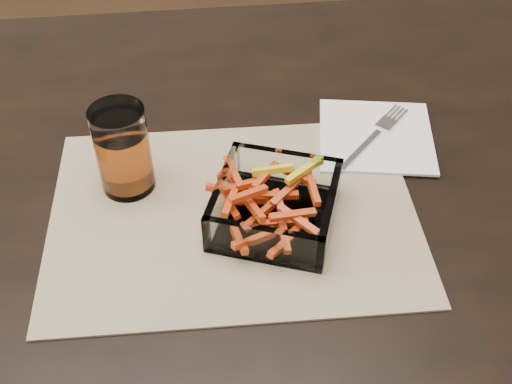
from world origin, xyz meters
TOP-DOWN VIEW (x-y plane):
  - dining_table at (0.00, 0.00)m, footprint 1.60×0.90m
  - placemat at (0.15, -0.07)m, footprint 0.46×0.34m
  - glass_bowl at (0.20, -0.09)m, footprint 0.18×0.18m
  - tumbler at (0.02, -0.01)m, footprint 0.07×0.07m
  - napkin at (0.36, 0.05)m, footprint 0.18×0.18m
  - fork at (0.36, 0.05)m, footprint 0.13×0.13m

SIDE VIEW (x-z plane):
  - dining_table at x=0.00m, z-range 0.29..1.04m
  - placemat at x=0.15m, z-range 0.75..0.75m
  - napkin at x=0.36m, z-range 0.75..0.76m
  - fork at x=0.36m, z-range 0.76..0.76m
  - glass_bowl at x=0.20m, z-range 0.75..0.80m
  - tumbler at x=0.02m, z-range 0.75..0.87m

